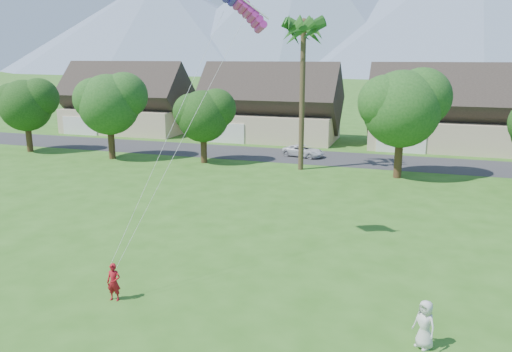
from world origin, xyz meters
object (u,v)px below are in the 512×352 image
at_px(kite_flyer, 114,282).
at_px(parafoil_kite, 236,1).
at_px(parked_car, 304,151).
at_px(watcher, 425,324).

distance_m(kite_flyer, parafoil_kite, 13.28).
bearing_deg(parked_car, kite_flyer, -164.49).
distance_m(watcher, parked_car, 32.38).
xyz_separation_m(kite_flyer, parked_car, (0.70, 30.78, -0.21)).
height_order(watcher, parked_car, watcher).
relative_size(parked_car, parafoil_kite, 1.11).
height_order(watcher, parafoil_kite, parafoil_kite).
bearing_deg(kite_flyer, parked_car, 80.50).
distance_m(parked_car, parafoil_kite, 26.61).
bearing_deg(watcher, parafoil_kite, -176.88).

